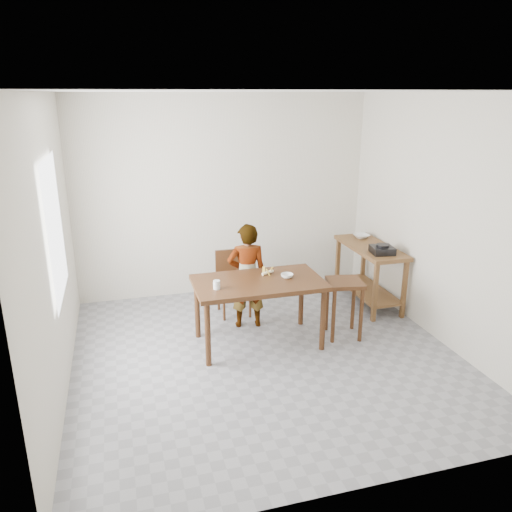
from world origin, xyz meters
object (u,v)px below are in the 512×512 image
object	(u,v)px
stool	(344,308)
dining_table	(258,312)
child	(247,276)
dining_chair	(234,284)
prep_counter	(369,275)

from	to	relation	value
stool	dining_table	bearing A→B (deg)	175.24
dining_table	stool	bearing A→B (deg)	-4.76
child	stool	distance (m)	1.18
dining_chair	stool	distance (m)	1.42
dining_table	child	bearing A→B (deg)	90.66
prep_counter	stool	size ratio (longest dim) A/B	1.77
dining_table	prep_counter	distance (m)	1.86
prep_counter	stool	xyz separation A→B (m)	(-0.73, -0.78, -0.06)
dining_table	dining_chair	bearing A→B (deg)	95.36
dining_table	prep_counter	xyz separation A→B (m)	(1.72, 0.70, 0.03)
dining_chair	stool	size ratio (longest dim) A/B	1.19
dining_chair	stool	world-z (taller)	dining_chair
prep_counter	child	distance (m)	1.76
prep_counter	dining_chair	bearing A→B (deg)	175.32
child	dining_chair	bearing A→B (deg)	-71.63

